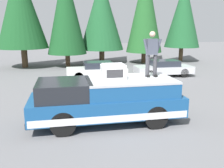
# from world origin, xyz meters

# --- Properties ---
(ground_plane) EXTENTS (90.00, 90.00, 0.00)m
(ground_plane) POSITION_xyz_m (0.00, 0.00, 0.00)
(ground_plane) COLOR slate
(pickup_truck) EXTENTS (2.01, 5.54, 1.65)m
(pickup_truck) POSITION_xyz_m (-0.24, 0.77, 0.87)
(pickup_truck) COLOR navy
(pickup_truck) RESTS_ON ground
(compressor_unit) EXTENTS (0.65, 0.84, 0.56)m
(compressor_unit) POSITION_xyz_m (-0.26, 0.54, 1.93)
(compressor_unit) COLOR silver
(compressor_unit) RESTS_ON pickup_truck
(person_on_truck_bed) EXTENTS (0.29, 0.72, 1.69)m
(person_on_truck_bed) POSITION_xyz_m (-0.06, -0.97, 2.55)
(person_on_truck_bed) COLOR #333338
(person_on_truck_bed) RESTS_ON pickup_truck
(parked_car_silver) EXTENTS (1.64, 4.10, 1.16)m
(parked_car_silver) POSITION_xyz_m (7.74, -4.82, 0.58)
(parked_car_silver) COLOR silver
(parked_car_silver) RESTS_ON ground
(parked_car_white) EXTENTS (1.64, 4.10, 1.16)m
(parked_car_white) POSITION_xyz_m (7.86, 0.06, 0.58)
(parked_car_white) COLOR white
(parked_car_white) RESTS_ON ground
(conifer_far_left) EXTENTS (3.50, 3.50, 8.03)m
(conifer_far_left) POSITION_xyz_m (14.71, -9.60, 4.75)
(conifer_far_left) COLOR #4C3826
(conifer_far_left) RESTS_ON ground
(conifer_left) EXTENTS (3.47, 3.47, 9.28)m
(conifer_left) POSITION_xyz_m (14.45, -5.49, 5.18)
(conifer_left) COLOR #4C3826
(conifer_left) RESTS_ON ground
(conifer_center_left) EXTENTS (4.20, 4.20, 8.16)m
(conifer_center_left) POSITION_xyz_m (15.11, -1.41, 4.74)
(conifer_center_left) COLOR #4C3826
(conifer_center_left) RESTS_ON ground
(conifer_center_right) EXTENTS (3.42, 3.42, 8.72)m
(conifer_center_right) POSITION_xyz_m (13.55, 1.93, 4.93)
(conifer_center_right) COLOR #4C3826
(conifer_center_right) RESTS_ON ground
(conifer_right) EXTENTS (4.29, 4.29, 8.71)m
(conifer_right) POSITION_xyz_m (13.82, 5.66, 5.19)
(conifer_right) COLOR #4C3826
(conifer_right) RESTS_ON ground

